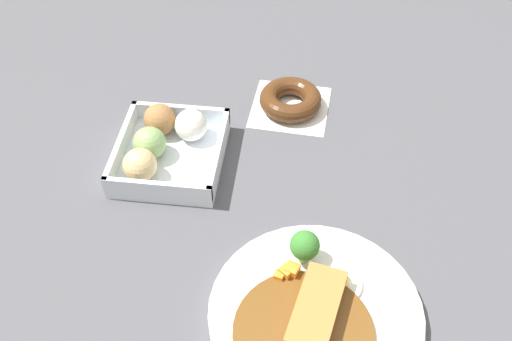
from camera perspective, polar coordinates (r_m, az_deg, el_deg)
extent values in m
plane|color=#4C4C51|center=(0.88, 3.49, -4.14)|extent=(1.60, 1.60, 0.00)
cylinder|color=white|center=(0.78, 5.64, -13.37)|extent=(0.27, 0.27, 0.02)
cylinder|color=brown|center=(0.75, 4.52, -15.04)|extent=(0.17, 0.17, 0.01)
cube|color=#A87538|center=(0.75, 5.76, -13.00)|extent=(0.12, 0.07, 0.02)
cylinder|color=white|center=(0.79, 7.63, -10.57)|extent=(0.07, 0.07, 0.00)
ellipsoid|color=yellow|center=(0.78, 7.71, -10.14)|extent=(0.03, 0.03, 0.02)
cylinder|color=#8CB766|center=(0.80, 4.55, -8.06)|extent=(0.01, 0.01, 0.02)
sphere|color=#387A2D|center=(0.78, 4.65, -7.09)|extent=(0.04, 0.04, 0.04)
cube|color=orange|center=(0.79, 2.21, -9.98)|extent=(0.02, 0.02, 0.01)
cube|color=orange|center=(0.79, 2.95, -9.60)|extent=(0.02, 0.02, 0.02)
cube|color=orange|center=(0.79, 3.42, -9.45)|extent=(0.02, 0.02, 0.02)
cube|color=silver|center=(0.96, -8.04, 1.15)|extent=(0.18, 0.16, 0.01)
cube|color=silver|center=(1.00, -7.12, 5.43)|extent=(0.01, 0.16, 0.03)
cube|color=silver|center=(0.89, -9.34, -1.78)|extent=(0.01, 0.16, 0.03)
cube|color=silver|center=(0.96, -12.63, 2.40)|extent=(0.18, 0.01, 0.03)
cube|color=silver|center=(0.93, -3.54, 1.67)|extent=(0.18, 0.01, 0.03)
sphere|color=#9E6B3D|center=(0.98, -9.12, 4.80)|extent=(0.05, 0.05, 0.05)
sphere|color=#84A860|center=(0.94, -10.06, 2.58)|extent=(0.05, 0.05, 0.05)
sphere|color=#DBB77A|center=(0.91, -10.96, 0.51)|extent=(0.05, 0.05, 0.05)
sphere|color=silver|center=(0.96, -6.19, 4.30)|extent=(0.05, 0.05, 0.05)
cube|color=white|center=(1.05, 3.26, 6.02)|extent=(0.14, 0.14, 0.00)
torus|color=#4C2B14|center=(1.04, 3.30, 6.74)|extent=(0.11, 0.11, 0.03)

